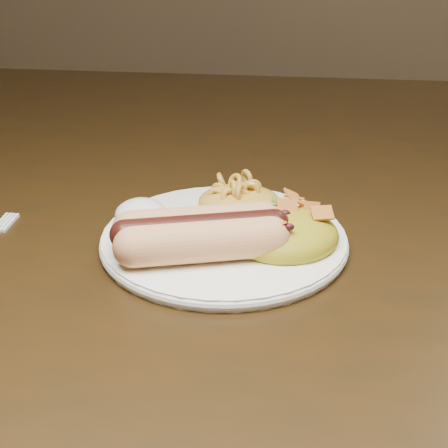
# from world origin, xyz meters

# --- Properties ---
(table) EXTENTS (1.60, 0.90, 0.75)m
(table) POSITION_xyz_m (0.00, 0.00, 0.66)
(table) COLOR black
(table) RESTS_ON floor
(plate) EXTENTS (0.25, 0.25, 0.01)m
(plate) POSITION_xyz_m (-0.00, -0.15, 0.76)
(plate) COLOR white
(plate) RESTS_ON table
(hotdog) EXTENTS (0.12, 0.09, 0.03)m
(hotdog) POSITION_xyz_m (-0.02, -0.18, 0.78)
(hotdog) COLOR #E8AF60
(hotdog) RESTS_ON plate
(mac_and_cheese) EXTENTS (0.10, 0.09, 0.03)m
(mac_and_cheese) POSITION_xyz_m (0.01, -0.09, 0.78)
(mac_and_cheese) COLOR gold
(mac_and_cheese) RESTS_ON plate
(sour_cream) EXTENTS (0.06, 0.06, 0.03)m
(sour_cream) POSITION_xyz_m (-0.08, -0.13, 0.78)
(sour_cream) COLOR white
(sour_cream) RESTS_ON plate
(taco_salad) EXTENTS (0.10, 0.09, 0.04)m
(taco_salad) POSITION_xyz_m (0.05, -0.15, 0.78)
(taco_salad) COLOR orange
(taco_salad) RESTS_ON plate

